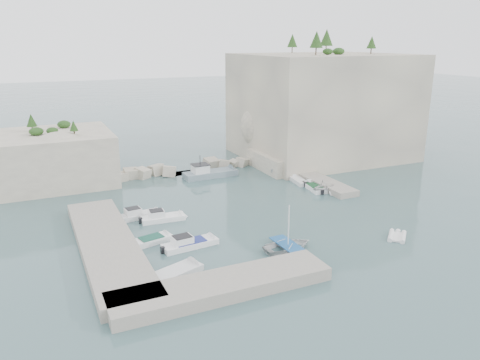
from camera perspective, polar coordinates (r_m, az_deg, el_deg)
name	(u,v)px	position (r m, az deg, el deg)	size (l,w,h in m)	color
ground	(262,220)	(52.29, 2.75, -4.88)	(400.00, 400.00, 0.00)	#405E60
cliff_east	(322,106)	(80.96, 9.96, 8.87)	(26.00, 22.00, 17.00)	beige
cliff_terrace	(284,160)	(72.92, 5.37, 2.38)	(8.00, 10.00, 2.50)	beige
outcrop_west	(52,158)	(69.94, -21.93, 2.51)	(16.00, 14.00, 7.00)	beige
quay_west	(108,246)	(46.39, -15.83, -7.71)	(5.00, 24.00, 1.10)	#9E9689
quay_south	(223,286)	(37.98, -2.14, -12.78)	(18.00, 4.00, 1.10)	#9E9689
ledge_east	(315,179)	(66.86, 9.13, 0.16)	(3.00, 16.00, 0.80)	#9E9689
breakwater	(190,168)	(71.02, -6.12, 1.51)	(28.00, 3.00, 1.40)	beige
motorboat_a	(140,218)	(54.04, -12.12, -4.52)	(5.38, 1.60, 1.40)	silver
motorboat_b	(163,220)	(52.78, -9.35, -4.88)	(5.24, 1.72, 1.40)	white
motorboat_c	(152,243)	(47.41, -10.73, -7.53)	(4.52, 1.64, 0.70)	white
motorboat_d	(190,247)	(46.02, -6.08, -8.09)	(5.98, 1.78, 1.40)	white
motorboat_e	(177,275)	(41.08, -7.64, -11.37)	(4.74, 1.94, 0.70)	silver
rowboat	(288,249)	(45.45, 5.86, -8.41)	(3.50, 4.90, 1.02)	silver
inflatable_dinghy	(397,238)	(50.26, 18.58, -6.71)	(3.07, 1.49, 0.44)	silver
tender_east_a	(324,193)	(62.28, 10.15, -1.53)	(3.05, 3.53, 1.86)	silver
tender_east_b	(314,189)	(63.42, 9.05, -1.14)	(4.98, 1.70, 0.70)	white
tender_east_c	(299,183)	(66.04, 7.16, -0.33)	(4.45, 1.44, 0.70)	silver
tender_east_d	(283,176)	(69.27, 5.25, 0.54)	(1.56, 4.14, 1.60)	white
work_boat	(211,177)	(68.56, -3.61, 0.41)	(8.67, 2.56, 2.20)	slate
rowboat_mast	(289,224)	(44.41, 5.96, -5.37)	(0.10, 0.10, 4.20)	white
vegetation	(293,48)	(78.63, 6.48, 15.69)	(53.48, 13.88, 13.40)	#1E4219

